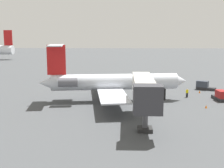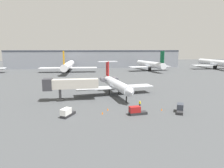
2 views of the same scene
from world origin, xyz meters
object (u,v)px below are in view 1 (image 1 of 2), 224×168
baggage_tug_trailing (220,96)px  traffic_cone_near (200,92)px  jet_bridge (144,91)px  regional_jet (110,82)px  ground_crew_marshaller (187,93)px  traffic_cone_mid (206,107)px  baggage_tug_spare (204,86)px

baggage_tug_trailing → traffic_cone_near: (6.80, 1.98, -0.56)m
jet_bridge → traffic_cone_near: jet_bridge is taller
regional_jet → ground_crew_marshaller: 15.11m
regional_jet → ground_crew_marshaller: size_ratio=15.67×
regional_jet → traffic_cone_mid: (-4.54, -15.76, -3.26)m
traffic_cone_mid → regional_jet: bearing=73.9°
regional_jet → jet_bridge: regional_jet is taller
traffic_cone_near → traffic_cone_mid: 12.75m
jet_bridge → traffic_cone_mid: jet_bridge is taller
traffic_cone_mid → jet_bridge: bearing=132.5°
ground_crew_marshaller → baggage_tug_spare: (7.97, -5.27, -0.02)m
baggage_tug_trailing → traffic_cone_mid: baggage_tug_trailing is taller
baggage_tug_trailing → traffic_cone_near: size_ratio=7.50×
jet_bridge → traffic_cone_near: (22.42, -12.83, -4.37)m
baggage_tug_spare → traffic_cone_mid: size_ratio=7.59×
baggage_tug_trailing → regional_jet: bearing=93.6°
regional_jet → traffic_cone_mid: 16.72m
jet_bridge → ground_crew_marshaller: jet_bridge is taller
traffic_cone_mid → traffic_cone_near: bearing=-9.5°
ground_crew_marshaller → baggage_tug_trailing: bearing=-114.5°
regional_jet → baggage_tug_spare: bearing=-59.3°
jet_bridge → baggage_tug_trailing: 21.86m
regional_jet → baggage_tug_spare: regional_jet is taller
regional_jet → baggage_tug_trailing: regional_jet is taller
ground_crew_marshaller → traffic_cone_near: 5.56m
regional_jet → jet_bridge: (-14.38, -5.02, 1.11)m
baggage_tug_trailing → traffic_cone_mid: (-5.78, 4.07, -0.56)m
traffic_cone_mid → baggage_tug_trailing: bearing=-35.2°
baggage_tug_spare → traffic_cone_near: bearing=153.5°
jet_bridge → ground_crew_marshaller: bearing=-27.4°
traffic_cone_near → traffic_cone_mid: size_ratio=1.00×
regional_jet → baggage_tug_spare: size_ratio=6.34×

